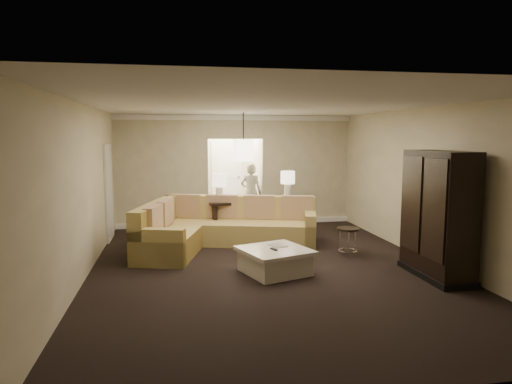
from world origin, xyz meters
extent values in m
plane|color=black|center=(0.00, 0.00, 0.00)|extent=(8.00, 8.00, 0.00)
cube|color=beige|center=(0.00, 4.00, 1.40)|extent=(6.00, 0.04, 2.80)
cube|color=beige|center=(0.00, -4.00, 1.40)|extent=(6.00, 0.04, 2.80)
cube|color=beige|center=(-3.00, 0.00, 1.40)|extent=(0.04, 8.00, 2.80)
cube|color=beige|center=(3.00, 0.00, 1.40)|extent=(0.04, 8.00, 2.80)
cube|color=silver|center=(0.00, 0.00, 2.80)|extent=(6.00, 8.00, 0.02)
cube|color=white|center=(0.00, 3.95, 2.73)|extent=(6.00, 0.10, 0.12)
cube|color=white|center=(0.00, 3.95, 0.06)|extent=(6.00, 0.10, 0.12)
cube|color=white|center=(-2.97, 2.80, 1.05)|extent=(0.05, 0.90, 2.10)
cube|color=beige|center=(0.00, 5.00, 0.00)|extent=(1.40, 2.00, 0.01)
cube|color=beige|center=(-0.70, 5.00, 1.40)|extent=(0.04, 2.00, 2.80)
cube|color=beige|center=(0.70, 5.00, 1.40)|extent=(0.04, 2.00, 2.80)
cube|color=beige|center=(0.00, 6.00, 1.40)|extent=(1.40, 0.04, 2.80)
cube|color=white|center=(0.00, 5.97, 1.05)|extent=(0.90, 0.05, 2.10)
cube|color=brown|center=(-0.25, 1.98, 0.23)|extent=(3.45, 1.85, 0.46)
cube|color=brown|center=(-1.70, 1.07, 0.23)|extent=(1.37, 1.76, 0.46)
cube|color=brown|center=(-0.15, 2.33, 0.72)|extent=(3.26, 1.15, 0.51)
cube|color=brown|center=(-1.91, 1.70, 0.72)|extent=(0.97, 2.62, 0.51)
cube|color=brown|center=(1.24, 1.56, 0.34)|extent=(0.48, 1.02, 0.68)
cube|color=brown|center=(-1.88, 0.43, 0.34)|extent=(1.02, 0.48, 0.68)
cube|color=#A88159|center=(-1.33, 2.60, 0.74)|extent=(0.71, 0.36, 0.51)
cube|color=#A88159|center=(-0.53, 2.38, 0.74)|extent=(0.71, 0.36, 0.51)
cube|color=#A88159|center=(0.26, 2.16, 0.74)|extent=(0.71, 0.36, 0.51)
cube|color=#A88159|center=(1.06, 1.93, 0.74)|extent=(0.71, 0.36, 0.51)
cube|color=#A88159|center=(-1.75, 1.77, 0.74)|extent=(0.35, 0.68, 0.51)
cube|color=#A88159|center=(-1.96, 1.03, 0.74)|extent=(0.35, 0.68, 0.51)
cube|color=silver|center=(0.06, -0.29, 0.18)|extent=(1.18, 1.18, 0.35)
cube|color=silver|center=(0.06, -0.29, 0.38)|extent=(1.31, 1.31, 0.06)
cube|color=black|center=(0.03, -0.35, 0.42)|extent=(0.10, 0.17, 0.02)
cube|color=beige|center=(0.16, -0.09, 0.42)|extent=(0.32, 0.37, 0.01)
cube|color=black|center=(0.23, 2.59, 0.80)|extent=(2.20, 0.87, 0.06)
cube|color=black|center=(-0.73, 2.41, 0.39)|extent=(0.16, 0.45, 0.78)
cube|color=black|center=(1.19, 2.76, 0.39)|extent=(0.16, 0.45, 0.78)
cube|color=black|center=(0.23, 2.59, 0.12)|extent=(2.10, 0.80, 0.04)
cube|color=black|center=(2.60, -0.95, 1.02)|extent=(0.57, 1.36, 2.05)
cube|color=black|center=(2.31, -1.29, 1.17)|extent=(0.03, 0.60, 1.56)
cube|color=black|center=(2.31, -0.61, 1.17)|extent=(0.03, 0.60, 1.56)
cube|color=black|center=(2.60, -0.95, 0.05)|extent=(0.60, 1.42, 0.10)
cylinder|color=black|center=(1.68, 0.56, 0.52)|extent=(0.43, 0.43, 0.04)
torus|color=silver|center=(1.68, 0.56, 0.10)|extent=(0.36, 0.36, 0.02)
cylinder|color=silver|center=(1.85, 0.59, 0.25)|extent=(0.02, 0.02, 0.51)
cylinder|color=silver|center=(1.57, 0.68, 0.25)|extent=(0.02, 0.02, 0.51)
cylinder|color=silver|center=(1.63, 0.40, 0.25)|extent=(0.02, 0.02, 0.51)
cylinder|color=white|center=(-0.58, 2.44, 1.00)|extent=(0.16, 0.16, 0.34)
cylinder|color=#FFE5BF|center=(-0.58, 2.44, 1.32)|extent=(0.33, 0.33, 0.29)
cylinder|color=white|center=(1.05, 2.74, 1.00)|extent=(0.16, 0.16, 0.34)
cylinder|color=#FFE5BF|center=(1.05, 2.74, 1.32)|extent=(0.33, 0.33, 0.29)
cylinder|color=black|center=(0.00, 2.70, 2.50)|extent=(0.02, 0.02, 0.60)
cube|color=#FEEEC6|center=(0.00, 2.70, 1.95)|extent=(0.38, 0.38, 0.48)
imported|color=beige|center=(0.45, 4.30, 0.86)|extent=(0.73, 0.61, 1.73)
camera|label=1|loc=(-1.59, -7.52, 2.29)|focal=32.00mm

